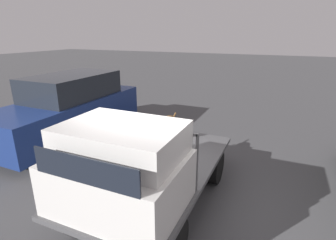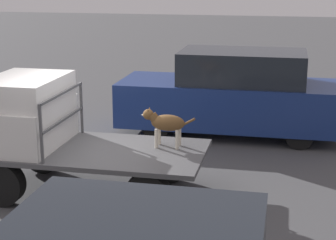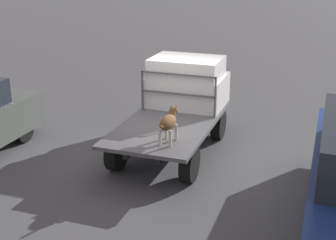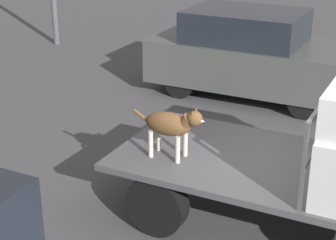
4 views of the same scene
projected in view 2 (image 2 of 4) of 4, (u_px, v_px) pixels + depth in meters
The scene contains 6 objects.
ground_plane at pixel (91, 192), 9.79m from camera, with size 80.00×80.00×0.00m, color #474749.
flatbed_truck at pixel (90, 160), 9.64m from camera, with size 3.96×1.93×0.81m.
truck_cab at pixel (22, 113), 9.67m from camera, with size 1.41×1.81×1.19m.
truck_headboard at pixel (63, 111), 9.51m from camera, with size 0.04×1.81×0.96m.
dog at pixel (165, 123), 9.57m from camera, with size 0.95×0.28×0.69m.
parked_pickup_far at pixel (233, 94), 12.99m from camera, with size 5.13×1.90×1.98m.
Camera 2 is at (-3.21, 8.65, 3.75)m, focal length 60.00 mm.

